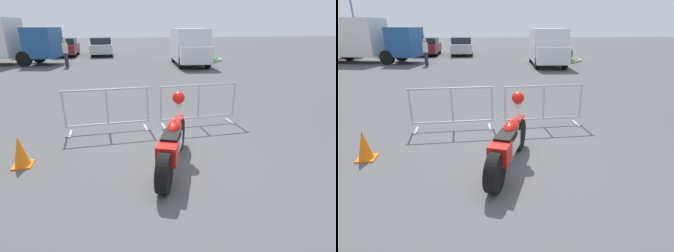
% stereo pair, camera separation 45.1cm
% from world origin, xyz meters
% --- Properties ---
extents(ground_plane, '(120.00, 120.00, 0.00)m').
position_xyz_m(ground_plane, '(0.00, 0.00, 0.00)').
color(ground_plane, '#4C4C4F').
extents(motorcycle, '(1.01, 2.12, 1.26)m').
position_xyz_m(motorcycle, '(-0.13, -0.18, 0.48)').
color(motorcycle, black).
rests_on(motorcycle, ground).
extents(crowd_barrier_near, '(2.06, 0.48, 1.07)m').
position_xyz_m(crowd_barrier_near, '(-1.27, 1.85, 0.55)').
color(crowd_barrier_near, '#9EA0A5').
rests_on(crowd_barrier_near, ground).
extents(crowd_barrier_far, '(2.06, 0.48, 1.07)m').
position_xyz_m(crowd_barrier_far, '(1.02, 1.85, 0.55)').
color(crowd_barrier_far, '#9EA0A5').
rests_on(crowd_barrier_far, ground).
extents(delivery_van, '(2.44, 5.17, 2.31)m').
position_xyz_m(delivery_van, '(4.06, 13.11, 1.24)').
color(delivery_van, silver).
rests_on(delivery_van, ground).
extents(parked_car_yellow, '(1.81, 4.43, 1.50)m').
position_xyz_m(parked_car_yellow, '(-7.83, 21.08, 0.76)').
color(parked_car_yellow, yellow).
rests_on(parked_car_yellow, ground).
extents(parked_car_maroon, '(1.81, 4.43, 1.50)m').
position_xyz_m(parked_car_maroon, '(-4.83, 20.81, 0.76)').
color(parked_car_maroon, maroon).
rests_on(parked_car_maroon, ground).
extents(parked_car_silver, '(1.84, 4.51, 1.53)m').
position_xyz_m(parked_car_silver, '(-1.82, 20.63, 0.77)').
color(parked_car_silver, '#B7BABF').
rests_on(parked_car_silver, ground).
extents(pedestrian, '(0.41, 0.41, 1.69)m').
position_xyz_m(pedestrian, '(-3.87, 13.76, 0.92)').
color(pedestrian, '#262838').
rests_on(pedestrian, ground).
extents(planter_island, '(3.26, 3.26, 1.18)m').
position_xyz_m(planter_island, '(5.69, 15.35, 0.46)').
color(planter_island, '#ADA89E').
rests_on(planter_island, ground).
extents(traffic_cone, '(0.34, 0.34, 0.59)m').
position_xyz_m(traffic_cone, '(-2.84, 0.43, 0.29)').
color(traffic_cone, orange).
rests_on(traffic_cone, ground).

